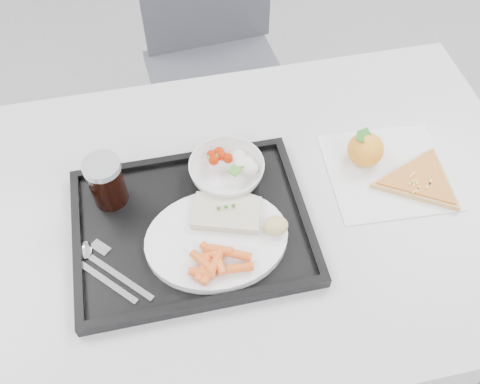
{
  "coord_description": "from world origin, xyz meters",
  "views": [
    {
      "loc": [
        -0.15,
        -0.3,
        1.63
      ],
      "look_at": [
        -0.01,
        0.32,
        0.77
      ],
      "focal_mm": 40.0,
      "sensor_mm": 36.0,
      "label": 1
    }
  ],
  "objects_px": {
    "dinner_plate": "(217,239)",
    "pizza_slice": "(421,180)",
    "table": "(248,224)",
    "tangerine": "(366,149)",
    "tray": "(192,227)",
    "cola_glass": "(106,181)",
    "salad_bowl": "(227,171)",
    "chair": "(214,47)"
  },
  "relations": [
    {
      "from": "dinner_plate",
      "to": "pizza_slice",
      "type": "distance_m",
      "value": 0.44
    },
    {
      "from": "table",
      "to": "tangerine",
      "type": "height_order",
      "value": "tangerine"
    },
    {
      "from": "tray",
      "to": "tangerine",
      "type": "relative_size",
      "value": 5.0
    },
    {
      "from": "table",
      "to": "pizza_slice",
      "type": "bearing_deg",
      "value": -2.86
    },
    {
      "from": "dinner_plate",
      "to": "tangerine",
      "type": "bearing_deg",
      "value": 22.56
    },
    {
      "from": "tray",
      "to": "cola_glass",
      "type": "xyz_separation_m",
      "value": [
        -0.15,
        0.1,
        0.06
      ]
    },
    {
      "from": "salad_bowl",
      "to": "cola_glass",
      "type": "bearing_deg",
      "value": -179.84
    },
    {
      "from": "table",
      "to": "chair",
      "type": "height_order",
      "value": "chair"
    },
    {
      "from": "table",
      "to": "tangerine",
      "type": "relative_size",
      "value": 13.34
    },
    {
      "from": "dinner_plate",
      "to": "tangerine",
      "type": "height_order",
      "value": "tangerine"
    },
    {
      "from": "salad_bowl",
      "to": "dinner_plate",
      "type": "bearing_deg",
      "value": -108.49
    },
    {
      "from": "tray",
      "to": "chair",
      "type": "bearing_deg",
      "value": 77.15
    },
    {
      "from": "table",
      "to": "salad_bowl",
      "type": "bearing_deg",
      "value": 113.84
    },
    {
      "from": "table",
      "to": "tangerine",
      "type": "distance_m",
      "value": 0.29
    },
    {
      "from": "dinner_plate",
      "to": "cola_glass",
      "type": "xyz_separation_m",
      "value": [
        -0.19,
        0.14,
        0.05
      ]
    },
    {
      "from": "salad_bowl",
      "to": "cola_glass",
      "type": "relative_size",
      "value": 1.41
    },
    {
      "from": "cola_glass",
      "to": "dinner_plate",
      "type": "bearing_deg",
      "value": -37.59
    },
    {
      "from": "chair",
      "to": "salad_bowl",
      "type": "xyz_separation_m",
      "value": [
        -0.09,
        -0.7,
        0.25
      ]
    },
    {
      "from": "chair",
      "to": "tangerine",
      "type": "xyz_separation_m",
      "value": [
        0.2,
        -0.7,
        0.25
      ]
    },
    {
      "from": "cola_glass",
      "to": "table",
      "type": "bearing_deg",
      "value": -14.17
    },
    {
      "from": "tray",
      "to": "salad_bowl",
      "type": "xyz_separation_m",
      "value": [
        0.09,
        0.1,
        0.03
      ]
    },
    {
      "from": "table",
      "to": "chair",
      "type": "relative_size",
      "value": 1.29
    },
    {
      "from": "dinner_plate",
      "to": "tangerine",
      "type": "distance_m",
      "value": 0.37
    },
    {
      "from": "dinner_plate",
      "to": "salad_bowl",
      "type": "height_order",
      "value": "salad_bowl"
    },
    {
      "from": "salad_bowl",
      "to": "table",
      "type": "bearing_deg",
      "value": -66.16
    },
    {
      "from": "table",
      "to": "cola_glass",
      "type": "xyz_separation_m",
      "value": [
        -0.27,
        0.07,
        0.14
      ]
    },
    {
      "from": "chair",
      "to": "pizza_slice",
      "type": "bearing_deg",
      "value": -69.38
    },
    {
      "from": "tray",
      "to": "cola_glass",
      "type": "distance_m",
      "value": 0.19
    },
    {
      "from": "chair",
      "to": "tray",
      "type": "xyz_separation_m",
      "value": [
        -0.18,
        -0.8,
        0.22
      ]
    },
    {
      "from": "salad_bowl",
      "to": "pizza_slice",
      "type": "relative_size",
      "value": 0.65
    },
    {
      "from": "tangerine",
      "to": "dinner_plate",
      "type": "bearing_deg",
      "value": -157.44
    },
    {
      "from": "dinner_plate",
      "to": "chair",
      "type": "bearing_deg",
      "value": 80.47
    },
    {
      "from": "table",
      "to": "dinner_plate",
      "type": "bearing_deg",
      "value": -135.46
    },
    {
      "from": "dinner_plate",
      "to": "cola_glass",
      "type": "height_order",
      "value": "cola_glass"
    },
    {
      "from": "tray",
      "to": "dinner_plate",
      "type": "height_order",
      "value": "dinner_plate"
    },
    {
      "from": "table",
      "to": "salad_bowl",
      "type": "height_order",
      "value": "salad_bowl"
    },
    {
      "from": "tray",
      "to": "tangerine",
      "type": "xyz_separation_m",
      "value": [
        0.39,
        0.1,
        0.03
      ]
    },
    {
      "from": "tangerine",
      "to": "pizza_slice",
      "type": "relative_size",
      "value": 0.39
    },
    {
      "from": "tray",
      "to": "cola_glass",
      "type": "bearing_deg",
      "value": 146.2
    },
    {
      "from": "salad_bowl",
      "to": "pizza_slice",
      "type": "xyz_separation_m",
      "value": [
        0.39,
        -0.09,
        -0.03
      ]
    },
    {
      "from": "table",
      "to": "tangerine",
      "type": "xyz_separation_m",
      "value": [
        0.27,
        0.07,
        0.1
      ]
    },
    {
      "from": "salad_bowl",
      "to": "cola_glass",
      "type": "height_order",
      "value": "cola_glass"
    }
  ]
}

